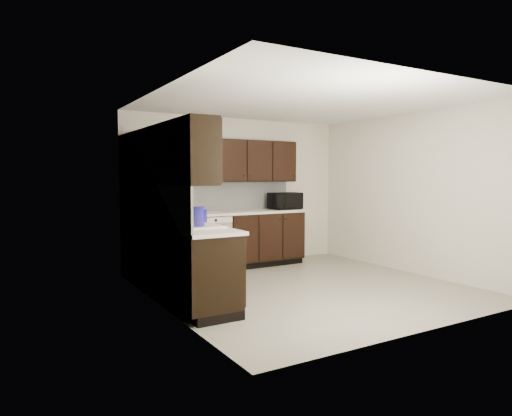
{
  "coord_description": "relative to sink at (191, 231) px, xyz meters",
  "views": [
    {
      "loc": [
        -3.69,
        -4.93,
        1.52
      ],
      "look_at": [
        -0.45,
        0.6,
        1.07
      ],
      "focal_mm": 32.0,
      "sensor_mm": 36.0,
      "label": 1
    }
  ],
  "objects": [
    {
      "name": "floor",
      "position": [
        1.68,
        0.01,
        -0.88
      ],
      "size": [
        4.0,
        4.0,
        0.0
      ],
      "primitive_type": "plane",
      "color": "gray",
      "rests_on": "ground"
    },
    {
      "name": "ceiling",
      "position": [
        1.68,
        0.01,
        1.62
      ],
      "size": [
        4.0,
        4.0,
        0.0
      ],
      "primitive_type": "plane",
      "rotation": [
        3.14,
        0.0,
        0.0
      ],
      "color": "white",
      "rests_on": "wall_back"
    },
    {
      "name": "wall_back",
      "position": [
        1.68,
        2.01,
        0.37
      ],
      "size": [
        4.0,
        0.02,
        2.5
      ],
      "primitive_type": "cube",
      "color": "beige",
      "rests_on": "floor"
    },
    {
      "name": "wall_left",
      "position": [
        -0.32,
        0.01,
        0.37
      ],
      "size": [
        0.02,
        4.0,
        2.5
      ],
      "primitive_type": "cube",
      "color": "beige",
      "rests_on": "floor"
    },
    {
      "name": "wall_right",
      "position": [
        3.68,
        0.01,
        0.37
      ],
      "size": [
        0.02,
        4.0,
        2.5
      ],
      "primitive_type": "cube",
      "color": "beige",
      "rests_on": "floor"
    },
    {
      "name": "wall_front",
      "position": [
        1.68,
        -1.99,
        0.37
      ],
      "size": [
        4.0,
        0.02,
        2.5
      ],
      "primitive_type": "cube",
      "color": "beige",
      "rests_on": "floor"
    },
    {
      "name": "lower_cabinets",
      "position": [
        0.67,
        1.12,
        -0.47
      ],
      "size": [
        3.0,
        2.8,
        0.9
      ],
      "color": "black",
      "rests_on": "floor"
    },
    {
      "name": "countertop",
      "position": [
        0.67,
        1.12,
        0.04
      ],
      "size": [
        3.03,
        2.83,
        0.04
      ],
      "color": "beige",
      "rests_on": "lower_cabinets"
    },
    {
      "name": "backsplash",
      "position": [
        0.46,
        1.33,
        0.3
      ],
      "size": [
        3.0,
        2.8,
        0.48
      ],
      "color": "beige",
      "rests_on": "countertop"
    },
    {
      "name": "upper_cabinets",
      "position": [
        0.58,
        1.22,
        0.89
      ],
      "size": [
        3.0,
        2.8,
        0.7
      ],
      "color": "black",
      "rests_on": "wall_back"
    },
    {
      "name": "dishwasher",
      "position": [
        0.98,
        1.42,
        -0.33
      ],
      "size": [
        0.58,
        0.04,
        0.78
      ],
      "color": "beige",
      "rests_on": "lower_cabinets"
    },
    {
      "name": "sink",
      "position": [
        0.0,
        0.0,
        0.0
      ],
      "size": [
        0.54,
        0.82,
        0.42
      ],
      "color": "beige",
      "rests_on": "countertop"
    },
    {
      "name": "microwave",
      "position": [
        2.43,
        1.65,
        0.2
      ],
      "size": [
        0.53,
        0.36,
        0.29
      ],
      "primitive_type": "imported",
      "rotation": [
        0.0,
        0.0,
        -0.01
      ],
      "color": "black",
      "rests_on": "countertop"
    },
    {
      "name": "soap_bottle_a",
      "position": [
        0.16,
        0.52,
        0.15
      ],
      "size": [
        0.09,
        0.09,
        0.19
      ],
      "primitive_type": "imported",
      "rotation": [
        0.0,
        0.0,
        0.07
      ],
      "color": "gray",
      "rests_on": "countertop"
    },
    {
      "name": "soap_bottle_b",
      "position": [
        -0.15,
        0.82,
        0.19
      ],
      "size": [
        0.1,
        0.1,
        0.26
      ],
      "primitive_type": "imported",
      "rotation": [
        0.0,
        0.0,
        0.03
      ],
      "color": "gray",
      "rests_on": "countertop"
    },
    {
      "name": "toaster_oven",
      "position": [
        -0.07,
        1.78,
        0.16
      ],
      "size": [
        0.35,
        0.29,
        0.2
      ],
      "primitive_type": "cube",
      "rotation": [
        0.0,
        0.0,
        -0.22
      ],
      "color": "#BABABD",
      "rests_on": "countertop"
    },
    {
      "name": "storage_bin",
      "position": [
        0.01,
        0.84,
        0.16
      ],
      "size": [
        0.52,
        0.38,
        0.2
      ],
      "primitive_type": "cube",
      "rotation": [
        0.0,
        0.0,
        0.01
      ],
      "color": "silver",
      "rests_on": "countertop"
    },
    {
      "name": "blue_pitcher",
      "position": [
        -0.01,
        -0.22,
        0.18
      ],
      "size": [
        0.21,
        0.21,
        0.24
      ],
      "primitive_type": "cylinder",
      "rotation": [
        0.0,
        0.0,
        -0.42
      ],
      "color": "#171099",
      "rests_on": "countertop"
    },
    {
      "name": "teal_tumbler",
      "position": [
        0.13,
        1.36,
        0.16
      ],
      "size": [
        0.11,
        0.11,
        0.2
      ],
      "primitive_type": "cylinder",
      "rotation": [
        0.0,
        0.0,
        0.25
      ],
      "color": "#0C8684",
      "rests_on": "countertop"
    },
    {
      "name": "paper_towel_roll",
      "position": [
        0.08,
        1.36,
        0.21
      ],
      "size": [
        0.16,
        0.16,
        0.3
      ],
      "primitive_type": "cylinder",
      "rotation": [
        0.0,
        0.0,
        -0.22
      ],
      "color": "white",
      "rests_on": "countertop"
    }
  ]
}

